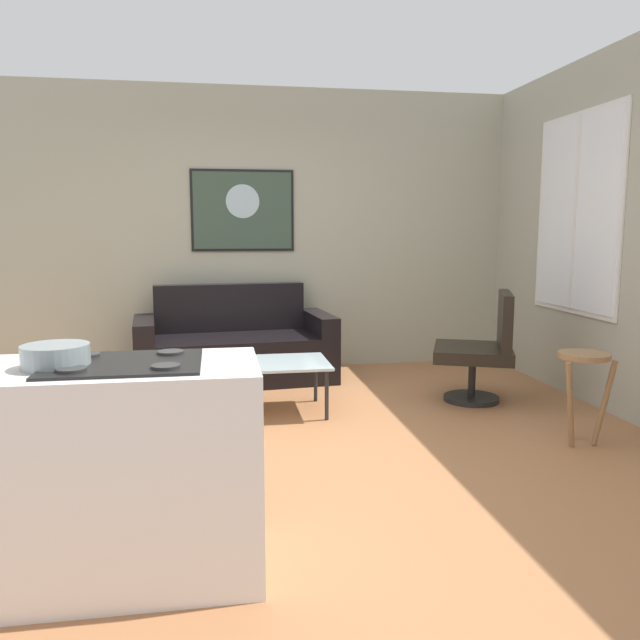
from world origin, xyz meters
name	(u,v)px	position (x,y,z in m)	size (l,w,h in m)	color
ground	(279,448)	(0.00, 0.00, -0.02)	(6.40, 6.40, 0.04)	#A96E44
back_wall	(254,231)	(0.00, 2.42, 1.40)	(6.40, 0.05, 2.80)	#A7A690
right_wall	(626,231)	(2.62, 0.30, 1.40)	(0.05, 6.40, 2.80)	#A5A592
couch	(235,349)	(-0.23, 1.90, 0.29)	(1.89, 1.02, 0.89)	black
coffee_table	(262,366)	(-0.05, 0.77, 0.37)	(1.01, 0.63, 0.40)	silver
armchair	(483,348)	(1.76, 0.80, 0.45)	(0.82, 0.83, 0.91)	black
bar_stool	(583,373)	(1.97, -0.29, 0.48)	(0.37, 0.37, 0.62)	olive
kitchen_counter	(53,475)	(-1.05, -1.45, 0.44)	(1.65, 0.60, 0.91)	white
mixing_bowl	(56,357)	(-1.01, -1.47, 0.93)	(0.26, 0.26, 0.09)	gray
wall_painting	(243,210)	(-0.11, 2.38, 1.60)	(1.01, 0.03, 0.80)	black
window	(577,214)	(2.59, 0.90, 1.54)	(0.03, 1.23, 1.66)	silver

